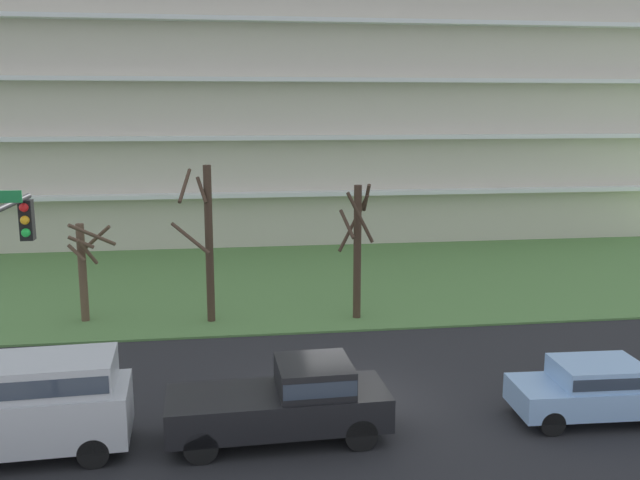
# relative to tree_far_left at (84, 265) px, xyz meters

# --- Properties ---
(ground) EXTENTS (160.00, 160.00, 0.00)m
(ground) POSITION_rel_tree_far_left_xyz_m (8.59, -8.50, -2.25)
(ground) COLOR #232326
(grass_lawn_strip) EXTENTS (80.00, 16.00, 0.08)m
(grass_lawn_strip) POSITION_rel_tree_far_left_xyz_m (8.59, 5.50, -2.21)
(grass_lawn_strip) COLOR #547F42
(grass_lawn_strip) RESTS_ON ground
(apartment_building) EXTENTS (48.68, 12.36, 19.22)m
(apartment_building) POSITION_rel_tree_far_left_xyz_m (8.59, 19.20, 7.36)
(apartment_building) COLOR beige
(apartment_building) RESTS_ON ground
(tree_far_left) EXTENTS (1.80, 2.44, 4.05)m
(tree_far_left) POSITION_rel_tree_far_left_xyz_m (0.00, 0.00, 0.00)
(tree_far_left) COLOR brown
(tree_far_left) RESTS_ON ground
(tree_left) EXTENTS (1.54, 2.43, 6.02)m
(tree_left) POSITION_rel_tree_far_left_xyz_m (4.59, -0.68, 0.98)
(tree_left) COLOR #423023
(tree_left) RESTS_ON ground
(tree_center) EXTENTS (1.28, 1.42, 5.31)m
(tree_center) POSITION_rel_tree_far_left_xyz_m (10.25, -0.99, 0.68)
(tree_center) COLOR #423023
(tree_center) RESTS_ON ground
(van_silver_near_left) EXTENTS (5.30, 2.27, 2.36)m
(van_silver_near_left) POSITION_rel_tree_far_left_xyz_m (0.31, -10.50, -0.85)
(van_silver_near_left) COLOR #B7BABF
(van_silver_near_left) RESTS_ON ground
(sedan_blue_center_left) EXTENTS (4.47, 1.97, 1.57)m
(sedan_blue_center_left) POSITION_rel_tree_far_left_xyz_m (14.84, -10.50, -1.38)
(sedan_blue_center_left) COLOR #8CB2E0
(sedan_blue_center_left) RESTS_ON ground
(pickup_black_center_right) EXTENTS (5.46, 2.18, 1.95)m
(pickup_black_center_right) POSITION_rel_tree_far_left_xyz_m (6.70, -10.49, -1.23)
(pickup_black_center_right) COLOR black
(pickup_black_center_right) RESTS_ON ground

